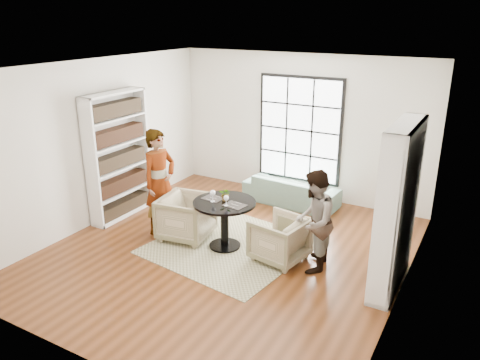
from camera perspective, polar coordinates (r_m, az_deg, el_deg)
The scene contains 16 objects.
ground at distance 7.87m, azimuth -1.57°, elevation -8.68°, with size 6.00×6.00×0.00m, color brown.
room_shell at distance 7.80m, azimuth 0.39°, elevation 1.14°, with size 6.00×6.01×6.00m.
rug at distance 8.02m, azimuth -1.18°, elevation -8.04°, with size 2.37×2.37×0.01m, color tan.
pedestal_table at distance 7.75m, azimuth -1.90°, elevation -4.22°, with size 1.04×1.04×0.83m.
sofa at distance 9.71m, azimuth 6.25°, elevation -1.26°, with size 1.95×0.76×0.57m, color gray.
armchair_left at distance 8.20m, azimuth -6.53°, elevation -4.53°, with size 0.83×0.86×0.78m, color tan.
armchair_right at distance 7.49m, azimuth 4.84°, elevation -7.18°, with size 0.77×0.79×0.72m, color tan.
person_left at distance 8.31m, azimuth -9.76°, elevation -0.24°, with size 0.69×0.45×1.89m, color gray.
person_right at distance 7.12m, azimuth 8.98°, elevation -5.00°, with size 0.77×0.60×1.59m, color gray.
placemat_left at distance 7.79m, azimuth -3.30°, elevation -2.25°, with size 0.34×0.26×0.01m, color black.
placemat_right at distance 7.51m, azimuth -0.66°, elevation -3.10°, with size 0.34×0.26×0.01m, color black.
cutlery_left at distance 7.79m, azimuth -3.30°, elevation -2.21°, with size 0.14×0.22×0.01m, color silver, non-canonical shape.
cutlery_right at distance 7.51m, azimuth -0.66°, elevation -3.05°, with size 0.14×0.22×0.01m, color silver, non-canonical shape.
wine_glass_left at distance 7.62m, azimuth -3.35°, elevation -1.64°, with size 0.09×0.09×0.20m.
wine_glass_right at distance 7.45m, azimuth -1.70°, elevation -2.24°, with size 0.08×0.08×0.18m.
flower_centerpiece at distance 7.67m, azimuth -1.76°, elevation -1.75°, with size 0.20×0.17×0.22m, color gray.
Camera 1 is at (3.58, -5.93, 3.74)m, focal length 35.00 mm.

